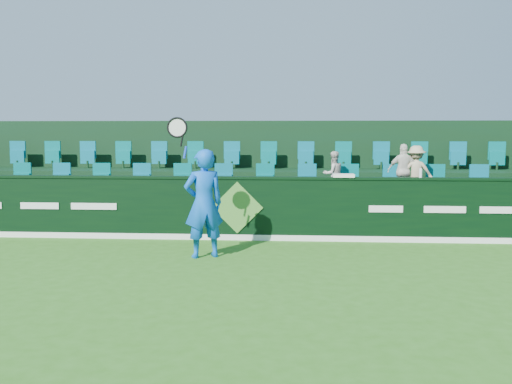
# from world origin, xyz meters

# --- Properties ---
(ground) EXTENTS (60.00, 60.00, 0.00)m
(ground) POSITION_xyz_m (0.00, 0.00, 0.00)
(ground) COLOR #2E6B19
(ground) RESTS_ON ground
(sponsor_hoarding) EXTENTS (16.00, 0.25, 1.35)m
(sponsor_hoarding) POSITION_xyz_m (0.00, 4.00, 0.67)
(sponsor_hoarding) COLOR black
(sponsor_hoarding) RESTS_ON ground
(stand_tier_front) EXTENTS (16.00, 2.00, 0.80)m
(stand_tier_front) POSITION_xyz_m (0.00, 5.10, 0.40)
(stand_tier_front) COLOR black
(stand_tier_front) RESTS_ON ground
(stand_tier_back) EXTENTS (16.00, 1.80, 1.30)m
(stand_tier_back) POSITION_xyz_m (0.00, 7.00, 0.65)
(stand_tier_back) COLOR black
(stand_tier_back) RESTS_ON ground
(stand_rear) EXTENTS (16.00, 4.10, 2.60)m
(stand_rear) POSITION_xyz_m (0.00, 7.44, 1.22)
(stand_rear) COLOR black
(stand_rear) RESTS_ON ground
(seat_row_front) EXTENTS (13.50, 0.50, 0.60)m
(seat_row_front) POSITION_xyz_m (0.00, 5.50, 1.10)
(seat_row_front) COLOR #07657B
(seat_row_front) RESTS_ON stand_tier_front
(seat_row_back) EXTENTS (13.50, 0.50, 0.60)m
(seat_row_back) POSITION_xyz_m (0.00, 7.30, 1.60)
(seat_row_back) COLOR #07657B
(seat_row_back) RESTS_ON stand_tier_back
(tennis_player) EXTENTS (1.10, 0.73, 2.59)m
(tennis_player) POSITION_xyz_m (-0.45, 2.22, 1.00)
(tennis_player) COLOR blue
(tennis_player) RESTS_ON ground
(spectator_left) EXTENTS (0.63, 0.57, 1.05)m
(spectator_left) POSITION_xyz_m (2.09, 5.12, 1.33)
(spectator_left) COLOR beige
(spectator_left) RESTS_ON stand_tier_front
(spectator_middle) EXTENTS (0.75, 0.39, 1.22)m
(spectator_middle) POSITION_xyz_m (3.67, 5.12, 1.41)
(spectator_middle) COLOR silver
(spectator_middle) RESTS_ON stand_tier_front
(spectator_right) EXTENTS (0.80, 0.50, 1.18)m
(spectator_right) POSITION_xyz_m (3.95, 5.12, 1.39)
(spectator_right) COLOR tan
(spectator_right) RESTS_ON stand_tier_front
(towel) EXTENTS (0.44, 0.29, 0.07)m
(towel) POSITION_xyz_m (2.23, 4.00, 1.38)
(towel) COLOR white
(towel) RESTS_ON sponsor_hoarding
(drinks_bottle) EXTENTS (0.06, 0.06, 0.19)m
(drinks_bottle) POSITION_xyz_m (3.81, 4.00, 1.45)
(drinks_bottle) COLOR white
(drinks_bottle) RESTS_ON sponsor_hoarding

